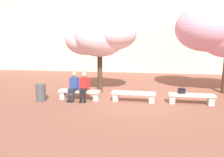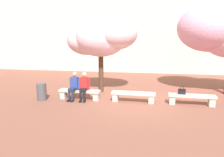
# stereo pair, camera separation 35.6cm
# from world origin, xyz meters

# --- Properties ---
(ground_plane) EXTENTS (100.00, 100.00, 0.00)m
(ground_plane) POSITION_xyz_m (0.00, 0.00, 0.00)
(ground_plane) COLOR brown
(building_facade) EXTENTS (28.00, 4.00, 9.81)m
(building_facade) POSITION_xyz_m (0.00, 10.29, 4.90)
(building_facade) COLOR beige
(building_facade) RESTS_ON ground
(stone_bench_west_end) EXTENTS (1.95, 0.48, 0.45)m
(stone_bench_west_end) POSITION_xyz_m (-2.49, 0.00, 0.31)
(stone_bench_west_end) COLOR #BCB7AD
(stone_bench_west_end) RESTS_ON ground
(stone_bench_near_west) EXTENTS (1.95, 0.48, 0.45)m
(stone_bench_near_west) POSITION_xyz_m (0.00, 0.00, 0.31)
(stone_bench_near_west) COLOR #BCB7AD
(stone_bench_near_west) RESTS_ON ground
(stone_bench_center) EXTENTS (1.95, 0.48, 0.45)m
(stone_bench_center) POSITION_xyz_m (2.49, 0.00, 0.31)
(stone_bench_center) COLOR #BCB7AD
(stone_bench_center) RESTS_ON ground
(person_seated_left) EXTENTS (0.50, 0.72, 1.29)m
(person_seated_left) POSITION_xyz_m (-2.74, -0.05, 0.70)
(person_seated_left) COLOR black
(person_seated_left) RESTS_ON ground
(person_seated_right) EXTENTS (0.51, 0.70, 1.29)m
(person_seated_right) POSITION_xyz_m (-2.25, -0.05, 0.70)
(person_seated_right) COLOR black
(person_seated_right) RESTS_ON ground
(handbag) EXTENTS (0.30, 0.15, 0.34)m
(handbag) POSITION_xyz_m (2.07, 0.03, 0.58)
(handbag) COLOR black
(handbag) RESTS_ON stone_bench_center
(cherry_tree_main) EXTENTS (3.77, 2.62, 3.87)m
(cherry_tree_main) POSITION_xyz_m (-1.82, 1.69, 2.86)
(cherry_tree_main) COLOR #473323
(cherry_tree_main) RESTS_ON ground
(trash_bin) EXTENTS (0.44, 0.44, 0.78)m
(trash_bin) POSITION_xyz_m (-4.18, -0.41, 0.39)
(trash_bin) COLOR #4C4C51
(trash_bin) RESTS_ON ground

